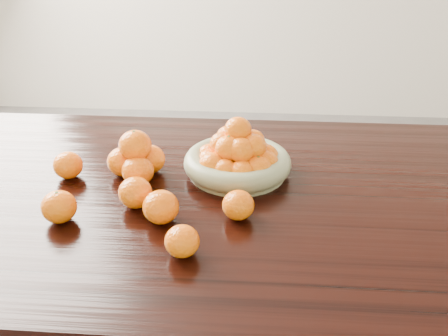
# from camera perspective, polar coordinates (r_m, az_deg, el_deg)

# --- Properties ---
(dining_table) EXTENTS (2.00, 1.00, 0.75)m
(dining_table) POSITION_cam_1_polar(r_m,az_deg,el_deg) (1.33, 1.65, -6.12)
(dining_table) COLOR black
(dining_table) RESTS_ON ground
(fruit_bowl) EXTENTS (0.29, 0.29, 0.16)m
(fruit_bowl) POSITION_cam_1_polar(r_m,az_deg,el_deg) (1.35, 1.62, 1.22)
(fruit_bowl) COLOR gray
(fruit_bowl) RESTS_ON dining_table
(orange_pyramid) EXTENTS (0.15, 0.16, 0.13)m
(orange_pyramid) POSITION_cam_1_polar(r_m,az_deg,el_deg) (1.35, -9.99, 1.03)
(orange_pyramid) COLOR orange
(orange_pyramid) RESTS_ON dining_table
(loose_orange_0) EXTENTS (0.08, 0.08, 0.08)m
(loose_orange_0) POSITION_cam_1_polar(r_m,az_deg,el_deg) (1.21, -18.34, -4.23)
(loose_orange_0) COLOR orange
(loose_orange_0) RESTS_ON dining_table
(loose_orange_1) EXTENTS (0.07, 0.07, 0.07)m
(loose_orange_1) POSITION_cam_1_polar(r_m,az_deg,el_deg) (1.05, -4.81, -8.34)
(loose_orange_1) COLOR orange
(loose_orange_1) RESTS_ON dining_table
(loose_orange_2) EXTENTS (0.08, 0.08, 0.07)m
(loose_orange_2) POSITION_cam_1_polar(r_m,az_deg,el_deg) (1.17, 1.64, -4.26)
(loose_orange_2) COLOR orange
(loose_orange_2) RESTS_ON dining_table
(loose_orange_3) EXTENTS (0.08, 0.08, 0.07)m
(loose_orange_3) POSITION_cam_1_polar(r_m,az_deg,el_deg) (1.40, -17.40, 0.31)
(loose_orange_3) COLOR orange
(loose_orange_3) RESTS_ON dining_table
(loose_orange_4) EXTENTS (0.08, 0.08, 0.08)m
(loose_orange_4) POSITION_cam_1_polar(r_m,az_deg,el_deg) (1.23, -10.10, -2.79)
(loose_orange_4) COLOR orange
(loose_orange_4) RESTS_ON dining_table
(loose_orange_5) EXTENTS (0.08, 0.08, 0.08)m
(loose_orange_5) POSITION_cam_1_polar(r_m,az_deg,el_deg) (1.16, -7.23, -4.45)
(loose_orange_5) COLOR orange
(loose_orange_5) RESTS_ON dining_table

